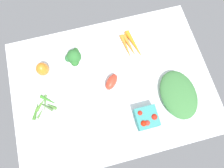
# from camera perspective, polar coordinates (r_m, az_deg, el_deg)

# --- Properties ---
(tablecloth) EXTENTS (1.04, 0.76, 0.02)m
(tablecloth) POSITION_cam_1_polar(r_m,az_deg,el_deg) (1.10, 0.00, -0.47)
(tablecloth) COLOR white
(tablecloth) RESTS_ON ground
(carrot_bunch) EXTENTS (0.10, 0.18, 0.03)m
(carrot_bunch) POSITION_cam_1_polar(r_m,az_deg,el_deg) (1.17, 5.26, 10.49)
(carrot_bunch) COLOR orange
(carrot_bunch) RESTS_ON tablecloth
(leafy_greens_clump) EXTENTS (0.18, 0.26, 0.05)m
(leafy_greens_clump) POSITION_cam_1_polar(r_m,az_deg,el_deg) (1.10, 17.78, -2.71)
(leafy_greens_clump) COLOR #3E7B3E
(leafy_greens_clump) RESTS_ON tablecloth
(berry_basket) EXTENTS (0.10, 0.10, 0.07)m
(berry_basket) POSITION_cam_1_polar(r_m,az_deg,el_deg) (1.03, 9.46, -9.19)
(berry_basket) COLOR teal
(berry_basket) RESTS_ON tablecloth
(okra_pile) EXTENTS (0.14, 0.12, 0.02)m
(okra_pile) POSITION_cam_1_polar(r_m,az_deg,el_deg) (1.11, -18.19, -5.72)
(okra_pile) COLOR #569033
(okra_pile) RESTS_ON tablecloth
(broccoli_head) EXTENTS (0.09, 0.09, 0.11)m
(broccoli_head) POSITION_cam_1_polar(r_m,az_deg,el_deg) (1.09, -10.40, 7.18)
(broccoli_head) COLOR #A6CF79
(broccoli_head) RESTS_ON tablecloth
(roma_tomato) EXTENTS (0.10, 0.10, 0.05)m
(roma_tomato) POSITION_cam_1_polar(r_m,az_deg,el_deg) (1.07, -0.25, 0.56)
(roma_tomato) COLOR red
(roma_tomato) RESTS_ON tablecloth
(bell_pepper_orange) EXTENTS (0.09, 0.09, 0.08)m
(bell_pepper_orange) POSITION_cam_1_polar(r_m,az_deg,el_deg) (1.13, -18.52, 3.90)
(bell_pepper_orange) COLOR orange
(bell_pepper_orange) RESTS_ON tablecloth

